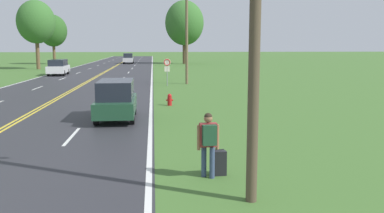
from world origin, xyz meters
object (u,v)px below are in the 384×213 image
tree_behind_sign (36,22)px  tree_left_verge (184,23)px  suitcase (218,163)px  car_dark_green_suv_approaching (116,99)px  car_white_van_mid_near (58,67)px  hitchhiker_person (208,139)px  car_silver_suv_mid_far (128,58)px  tree_right_cluster (53,31)px  traffic_sign (167,66)px  fire_hydrant (170,100)px

tree_behind_sign → tree_left_verge: bearing=34.4°
suitcase → tree_behind_sign: 53.14m
car_dark_green_suv_approaching → car_white_van_mid_near: bearing=-163.2°
hitchhiker_person → car_silver_suv_mid_far: car_silver_suv_mid_far is taller
suitcase → tree_behind_sign: bearing=15.8°
car_dark_green_suv_approaching → tree_right_cluster: bearing=-164.9°
car_white_van_mid_near → car_silver_suv_mid_far: bearing=-14.7°
suitcase → tree_left_verge: size_ratio=0.06×
suitcase → traffic_sign: 23.84m
traffic_sign → suitcase: bearing=-88.8°
car_dark_green_suv_approaching → car_white_van_mid_near: (-9.06, 28.98, -0.01)m
suitcase → car_white_van_mid_near: bearing=14.3°
traffic_sign → tree_behind_sign: (-17.42, 25.83, 4.89)m
tree_behind_sign → car_white_van_mid_near: 14.49m
suitcase → fire_hydrant: suitcase is taller
hitchhiker_person → car_white_van_mid_near: bearing=13.8°
traffic_sign → car_white_van_mid_near: traffic_sign is taller
suitcase → tree_right_cluster: tree_right_cluster is taller
traffic_sign → car_silver_suv_mid_far: traffic_sign is taller
fire_hydrant → tree_left_verge: size_ratio=0.06×
hitchhiker_person → tree_left_verge: tree_left_verge is taller
suitcase → tree_left_verge: tree_left_verge is taller
suitcase → car_white_van_mid_near: 39.48m
fire_hydrant → traffic_sign: bearing=88.7°
tree_left_verge → car_white_van_mid_near: (-16.56, -27.24, -6.44)m
hitchhiker_person → tree_left_verge: 65.35m
tree_behind_sign → car_dark_green_suv_approaching: tree_behind_sign is taller
fire_hydrant → tree_behind_sign: (-17.16, 37.03, 6.25)m
car_dark_green_suv_approaching → car_silver_suv_mid_far: 58.06m
suitcase → tree_left_verge: 65.22m
traffic_sign → tree_left_verge: (4.63, 40.91, 5.67)m
tree_behind_sign → suitcase: bearing=-70.1°
hitchhiker_person → suitcase: bearing=-61.6°
car_white_van_mid_near → car_dark_green_suv_approaching: bearing=-165.3°
hitchhiker_person → fire_hydrant: bearing=-1.9°
tree_left_verge → car_dark_green_suv_approaching: (-7.50, -56.22, -6.43)m
traffic_sign → car_white_van_mid_near: size_ratio=0.47×
suitcase → tree_left_verge: (4.13, 64.71, 7.04)m
tree_left_verge → car_silver_suv_mid_far: tree_left_verge is taller
car_dark_green_suv_approaching → car_white_van_mid_near: 30.36m
traffic_sign → tree_right_cluster: (-18.89, 41.82, 4.22)m
fire_hydrant → tree_right_cluster: bearing=109.4°
car_silver_suv_mid_far → tree_behind_sign: bearing=-34.8°
traffic_sign → car_white_van_mid_near: (-11.93, 13.67, -0.77)m
fire_hydrant → car_dark_green_suv_approaching: bearing=-122.4°
traffic_sign → car_dark_green_suv_approaching: (-2.87, -15.31, -0.76)m
tree_left_verge → car_white_van_mid_near: 32.52m
hitchhiker_person → tree_behind_sign: size_ratio=0.18×
suitcase → traffic_sign: (-0.50, 23.80, 1.37)m
traffic_sign → hitchhiker_person: bearing=-89.5°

